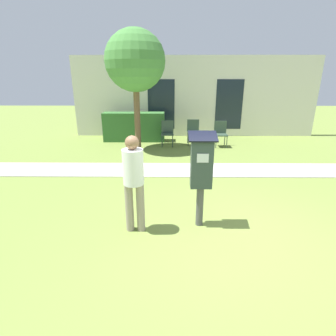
{
  "coord_description": "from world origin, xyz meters",
  "views": [
    {
      "loc": [
        -1.01,
        -3.49,
        2.39
      ],
      "look_at": [
        -1.05,
        0.34,
        1.05
      ],
      "focal_mm": 28.0,
      "sensor_mm": 36.0,
      "label": 1
    }
  ],
  "objects_px": {
    "person_standing": "(134,177)",
    "outdoor_chair_middle": "(193,130)",
    "parking_meter": "(201,168)",
    "outdoor_chair_right": "(221,132)",
    "outdoor_chair_left": "(167,131)"
  },
  "relations": [
    {
      "from": "parking_meter",
      "to": "person_standing",
      "type": "relative_size",
      "value": 1.01
    },
    {
      "from": "person_standing",
      "to": "outdoor_chair_right",
      "type": "bearing_deg",
      "value": 89.81
    },
    {
      "from": "person_standing",
      "to": "outdoor_chair_middle",
      "type": "bearing_deg",
      "value": 99.43
    },
    {
      "from": "outdoor_chair_left",
      "to": "outdoor_chair_middle",
      "type": "height_order",
      "value": "same"
    },
    {
      "from": "person_standing",
      "to": "outdoor_chair_right",
      "type": "relative_size",
      "value": 1.76
    },
    {
      "from": "parking_meter",
      "to": "person_standing",
      "type": "bearing_deg",
      "value": -170.57
    },
    {
      "from": "outdoor_chair_middle",
      "to": "outdoor_chair_right",
      "type": "height_order",
      "value": "same"
    },
    {
      "from": "outdoor_chair_left",
      "to": "parking_meter",
      "type": "bearing_deg",
      "value": -84.5
    },
    {
      "from": "outdoor_chair_middle",
      "to": "outdoor_chair_right",
      "type": "relative_size",
      "value": 1.0
    },
    {
      "from": "outdoor_chair_left",
      "to": "person_standing",
      "type": "bearing_deg",
      "value": -95.41
    },
    {
      "from": "parking_meter",
      "to": "outdoor_chair_left",
      "type": "height_order",
      "value": "parking_meter"
    },
    {
      "from": "parking_meter",
      "to": "outdoor_chair_right",
      "type": "height_order",
      "value": "parking_meter"
    },
    {
      "from": "outdoor_chair_right",
      "to": "outdoor_chair_left",
      "type": "bearing_deg",
      "value": -159.05
    },
    {
      "from": "person_standing",
      "to": "outdoor_chair_left",
      "type": "xyz_separation_m",
      "value": [
        0.45,
        5.64,
        -0.4
      ]
    },
    {
      "from": "person_standing",
      "to": "outdoor_chair_right",
      "type": "xyz_separation_m",
      "value": [
        2.36,
        5.55,
        -0.4
      ]
    }
  ]
}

